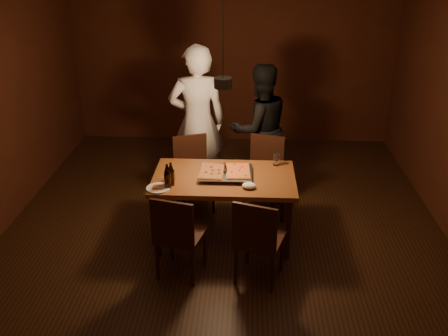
{
  "coord_description": "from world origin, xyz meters",
  "views": [
    {
      "loc": [
        0.25,
        -4.78,
        3.02
      ],
      "look_at": [
        0.01,
        -0.04,
        0.85
      ],
      "focal_mm": 40.0,
      "sensor_mm": 36.0,
      "label": 1
    }
  ],
  "objects_px": {
    "beer_bottle_a": "(167,177)",
    "beer_bottle_b": "(171,174)",
    "pizza_tray": "(226,174)",
    "dining_table": "(224,183)",
    "pendant_lamp": "(223,82)",
    "chair_near_left": "(177,230)",
    "chair_near_right": "(257,234)",
    "diner_white": "(197,122)",
    "diner_dark": "(260,129)",
    "plate_slice": "(158,188)",
    "chair_far_right": "(265,166)",
    "chair_far_left": "(192,166)"
  },
  "relations": [
    {
      "from": "pendant_lamp",
      "to": "chair_near_right",
      "type": "bearing_deg",
      "value": -66.19
    },
    {
      "from": "beer_bottle_b",
      "to": "plate_slice",
      "type": "height_order",
      "value": "beer_bottle_b"
    },
    {
      "from": "dining_table",
      "to": "pizza_tray",
      "type": "xyz_separation_m",
      "value": [
        0.02,
        0.02,
        0.1
      ]
    },
    {
      "from": "beer_bottle_b",
      "to": "pendant_lamp",
      "type": "relative_size",
      "value": 0.22
    },
    {
      "from": "dining_table",
      "to": "pendant_lamp",
      "type": "xyz_separation_m",
      "value": [
        -0.01,
        0.04,
        1.08
      ]
    },
    {
      "from": "plate_slice",
      "to": "pendant_lamp",
      "type": "distance_m",
      "value": 1.24
    },
    {
      "from": "diner_dark",
      "to": "pendant_lamp",
      "type": "relative_size",
      "value": 1.52
    },
    {
      "from": "beer_bottle_a",
      "to": "dining_table",
      "type": "bearing_deg",
      "value": 28.46
    },
    {
      "from": "pizza_tray",
      "to": "plate_slice",
      "type": "bearing_deg",
      "value": -150.06
    },
    {
      "from": "diner_dark",
      "to": "beer_bottle_a",
      "type": "bearing_deg",
      "value": 34.87
    },
    {
      "from": "beer_bottle_a",
      "to": "diner_white",
      "type": "relative_size",
      "value": 0.13
    },
    {
      "from": "chair_near_left",
      "to": "chair_near_right",
      "type": "height_order",
      "value": "same"
    },
    {
      "from": "diner_white",
      "to": "plate_slice",
      "type": "bearing_deg",
      "value": 70.16
    },
    {
      "from": "chair_far_right",
      "to": "chair_near_right",
      "type": "xyz_separation_m",
      "value": [
        -0.1,
        -1.55,
        0.0
      ]
    },
    {
      "from": "beer_bottle_a",
      "to": "plate_slice",
      "type": "relative_size",
      "value": 1.08
    },
    {
      "from": "diner_white",
      "to": "dining_table",
      "type": "bearing_deg",
      "value": 99.49
    },
    {
      "from": "dining_table",
      "to": "diner_white",
      "type": "xyz_separation_m",
      "value": [
        -0.39,
        1.12,
        0.29
      ]
    },
    {
      "from": "beer_bottle_a",
      "to": "beer_bottle_b",
      "type": "height_order",
      "value": "beer_bottle_a"
    },
    {
      "from": "chair_far_left",
      "to": "plate_slice",
      "type": "distance_m",
      "value": 1.1
    },
    {
      "from": "chair_near_left",
      "to": "beer_bottle_a",
      "type": "relative_size",
      "value": 1.97
    },
    {
      "from": "plate_slice",
      "to": "pizza_tray",
      "type": "bearing_deg",
      "value": 27.19
    },
    {
      "from": "pizza_tray",
      "to": "pendant_lamp",
      "type": "relative_size",
      "value": 0.5
    },
    {
      "from": "chair_near_right",
      "to": "diner_white",
      "type": "xyz_separation_m",
      "value": [
        -0.74,
        1.9,
        0.43
      ]
    },
    {
      "from": "pendant_lamp",
      "to": "beer_bottle_b",
      "type": "bearing_deg",
      "value": -153.01
    },
    {
      "from": "chair_near_left",
      "to": "beer_bottle_a",
      "type": "distance_m",
      "value": 0.58
    },
    {
      "from": "plate_slice",
      "to": "diner_white",
      "type": "distance_m",
      "value": 1.47
    },
    {
      "from": "chair_near_right",
      "to": "beer_bottle_b",
      "type": "height_order",
      "value": "beer_bottle_b"
    },
    {
      "from": "chair_far_right",
      "to": "plate_slice",
      "type": "xyz_separation_m",
      "value": [
        -1.1,
        -1.09,
        0.22
      ]
    },
    {
      "from": "chair_near_right",
      "to": "beer_bottle_b",
      "type": "xyz_separation_m",
      "value": [
        -0.88,
        0.56,
        0.34
      ]
    },
    {
      "from": "pizza_tray",
      "to": "beer_bottle_b",
      "type": "relative_size",
      "value": 2.23
    },
    {
      "from": "dining_table",
      "to": "pendant_lamp",
      "type": "relative_size",
      "value": 1.36
    },
    {
      "from": "plate_slice",
      "to": "pendant_lamp",
      "type": "xyz_separation_m",
      "value": [
        0.63,
        0.36,
        1.0
      ]
    },
    {
      "from": "chair_near_left",
      "to": "plate_slice",
      "type": "xyz_separation_m",
      "value": [
        -0.24,
        0.42,
        0.22
      ]
    },
    {
      "from": "chair_near_left",
      "to": "plate_slice",
      "type": "bearing_deg",
      "value": 133.94
    },
    {
      "from": "pizza_tray",
      "to": "diner_white",
      "type": "distance_m",
      "value": 1.18
    },
    {
      "from": "chair_far_left",
      "to": "pizza_tray",
      "type": "relative_size",
      "value": 0.99
    },
    {
      "from": "chair_near_left",
      "to": "pendant_lamp",
      "type": "xyz_separation_m",
      "value": [
        0.39,
        0.78,
        1.22
      ]
    },
    {
      "from": "chair_near_right",
      "to": "diner_white",
      "type": "distance_m",
      "value": 2.08
    },
    {
      "from": "beer_bottle_a",
      "to": "diner_dark",
      "type": "relative_size",
      "value": 0.16
    },
    {
      "from": "chair_far_right",
      "to": "pizza_tray",
      "type": "distance_m",
      "value": 0.9
    },
    {
      "from": "diner_dark",
      "to": "diner_white",
      "type": "bearing_deg",
      "value": -13.25
    },
    {
      "from": "chair_near_left",
      "to": "pendant_lamp",
      "type": "bearing_deg",
      "value": 77.48
    },
    {
      "from": "chair_far_right",
      "to": "pizza_tray",
      "type": "height_order",
      "value": "chair_far_right"
    },
    {
      "from": "dining_table",
      "to": "pizza_tray",
      "type": "relative_size",
      "value": 2.73
    },
    {
      "from": "dining_table",
      "to": "chair_near_left",
      "type": "bearing_deg",
      "value": -118.68
    },
    {
      "from": "chair_near_right",
      "to": "pizza_tray",
      "type": "relative_size",
      "value": 0.96
    },
    {
      "from": "chair_near_right",
      "to": "diner_white",
      "type": "relative_size",
      "value": 0.27
    },
    {
      "from": "chair_far_right",
      "to": "diner_white",
      "type": "height_order",
      "value": "diner_white"
    },
    {
      "from": "chair_far_right",
      "to": "diner_dark",
      "type": "relative_size",
      "value": 0.31
    },
    {
      "from": "pizza_tray",
      "to": "beer_bottle_b",
      "type": "xyz_separation_m",
      "value": [
        -0.55,
        -0.25,
        0.1
      ]
    }
  ]
}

